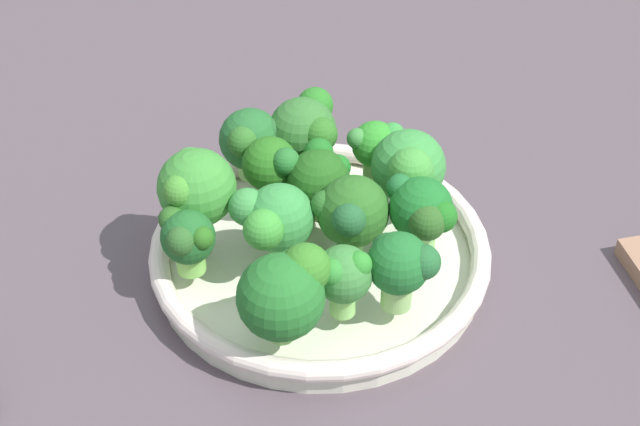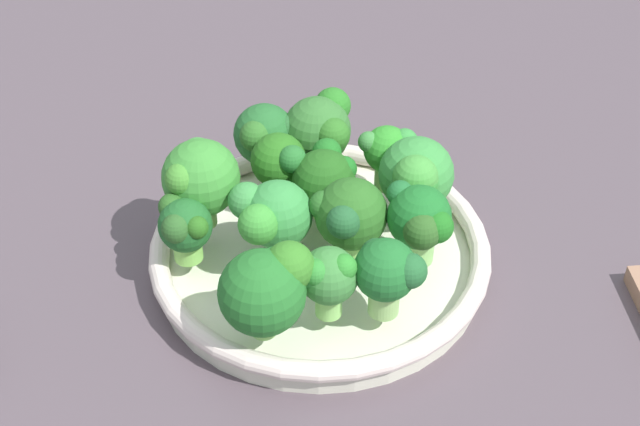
% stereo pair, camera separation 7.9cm
% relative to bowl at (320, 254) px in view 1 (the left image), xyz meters
% --- Properties ---
extents(ground_plane, '(1.30, 1.30, 0.03)m').
position_rel_bowl_xyz_m(ground_plane, '(-0.03, -0.01, -0.03)').
color(ground_plane, '#52454D').
extents(bowl, '(0.28, 0.28, 0.03)m').
position_rel_bowl_xyz_m(bowl, '(0.00, 0.00, 0.00)').
color(bowl, silver).
rests_on(bowl, ground_plane).
extents(broccoli_floret_0, '(0.07, 0.07, 0.07)m').
position_rel_bowl_xyz_m(broccoli_floret_0, '(0.09, -0.01, 0.06)').
color(broccoli_floret_0, '#7AB34F').
rests_on(broccoli_floret_0, bowl).
extents(broccoli_floret_1, '(0.06, 0.06, 0.06)m').
position_rel_bowl_xyz_m(broccoli_floret_1, '(-0.04, 0.01, 0.05)').
color(broccoli_floret_1, '#78B65C').
rests_on(broccoli_floret_1, bowl).
extents(broccoli_floret_2, '(0.05, 0.05, 0.07)m').
position_rel_bowl_xyz_m(broccoli_floret_2, '(-0.00, -0.09, 0.06)').
color(broccoli_floret_2, '#9ACC73').
rests_on(broccoli_floret_2, bowl).
extents(broccoli_floret_3, '(0.06, 0.06, 0.07)m').
position_rel_bowl_xyz_m(broccoli_floret_3, '(0.01, -0.02, 0.06)').
color(broccoli_floret_3, '#88CF62').
rests_on(broccoli_floret_3, bowl).
extents(broccoli_floret_4, '(0.05, 0.05, 0.07)m').
position_rel_bowl_xyz_m(broccoli_floret_4, '(0.00, 0.06, 0.06)').
color(broccoli_floret_4, '#83BB4C').
rests_on(broccoli_floret_4, bowl).
extents(broccoli_floret_5, '(0.05, 0.04, 0.06)m').
position_rel_bowl_xyz_m(broccoli_floret_5, '(-0.04, -0.07, 0.05)').
color(broccoli_floret_5, '#8AD066').
rests_on(broccoli_floret_5, bowl).
extents(broccoli_floret_6, '(0.06, 0.06, 0.07)m').
position_rel_bowl_xyz_m(broccoli_floret_6, '(0.01, 0.11, 0.05)').
color(broccoli_floret_6, '#93D06C').
rests_on(broccoli_floret_6, bowl).
extents(broccoli_floret_7, '(0.04, 0.05, 0.06)m').
position_rel_bowl_xyz_m(broccoli_floret_7, '(-0.10, 0.04, 0.05)').
color(broccoli_floret_7, '#85D057').
rests_on(broccoli_floret_7, bowl).
extents(broccoli_floret_8, '(0.07, 0.06, 0.08)m').
position_rel_bowl_xyz_m(broccoli_floret_8, '(-0.07, 0.07, 0.06)').
color(broccoli_floret_8, '#88BB5D').
rests_on(broccoli_floret_8, bowl).
extents(broccoli_floret_9, '(0.07, 0.07, 0.07)m').
position_rel_bowl_xyz_m(broccoli_floret_9, '(0.05, 0.08, 0.06)').
color(broccoli_floret_9, '#98D96B').
rests_on(broccoli_floret_9, bowl).
extents(broccoli_floret_10, '(0.05, 0.06, 0.07)m').
position_rel_bowl_xyz_m(broccoli_floret_10, '(0.05, -0.06, 0.06)').
color(broccoli_floret_10, '#95D872').
rests_on(broccoli_floret_10, bowl).
extents(broccoli_floret_11, '(0.05, 0.06, 0.06)m').
position_rel_bowl_xyz_m(broccoli_floret_11, '(0.02, 0.03, 0.05)').
color(broccoli_floret_11, '#86C153').
rests_on(broccoli_floret_11, bowl).
extents(broccoli_floret_12, '(0.05, 0.04, 0.06)m').
position_rel_bowl_xyz_m(broccoli_floret_12, '(0.09, 0.03, 0.05)').
color(broccoli_floret_12, '#7BB75A').
rests_on(broccoli_floret_12, bowl).
extents(broccoli_floret_13, '(0.08, 0.07, 0.07)m').
position_rel_bowl_xyz_m(broccoli_floret_13, '(-0.08, -0.06, 0.06)').
color(broccoli_floret_13, '#8AC665').
rests_on(broccoli_floret_13, bowl).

